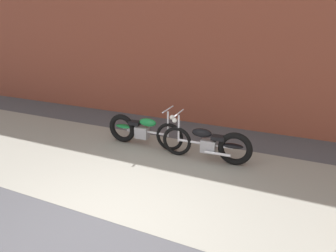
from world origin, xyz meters
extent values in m
plane|color=#47474C|center=(0.00, 0.00, 0.00)|extent=(80.00, 80.00, 0.00)
cube|color=gray|center=(0.00, 1.75, 0.00)|extent=(36.00, 3.50, 0.01)
cube|color=brown|center=(0.00, 5.20, 2.45)|extent=(36.00, 0.50, 4.89)
torus|color=black|center=(-0.18, 2.79, 0.34)|extent=(0.68, 0.09, 0.68)
torus|color=black|center=(-1.48, 2.78, 0.36)|extent=(0.73, 0.14, 0.73)
cylinder|color=silver|center=(-0.83, 2.78, 0.38)|extent=(1.24, 0.07, 0.06)
cube|color=#99999E|center=(-0.91, 2.78, 0.34)|extent=(0.32, 0.22, 0.28)
ellipsoid|color=#197A38|center=(-0.75, 2.78, 0.62)|extent=(0.44, 0.19, 0.20)
ellipsoid|color=#197A38|center=(-1.43, 2.78, 0.42)|extent=(0.44, 0.18, 0.10)
cube|color=black|center=(-1.11, 2.78, 0.56)|extent=(0.28, 0.20, 0.08)
cylinder|color=silver|center=(-0.22, 2.79, 0.65)|extent=(0.04, 0.04, 0.62)
cylinder|color=silver|center=(-0.22, 2.79, 1.01)|extent=(0.04, 0.58, 0.03)
sphere|color=white|center=(-0.12, 2.79, 0.83)|extent=(0.11, 0.11, 0.11)
cylinder|color=silver|center=(-1.15, 2.93, 0.26)|extent=(0.55, 0.06, 0.06)
torus|color=black|center=(0.08, 2.62, 0.34)|extent=(0.68, 0.11, 0.68)
torus|color=black|center=(1.38, 2.67, 0.36)|extent=(0.73, 0.16, 0.73)
cylinder|color=silver|center=(0.73, 2.64, 0.38)|extent=(1.24, 0.10, 0.06)
cube|color=#99999E|center=(0.81, 2.65, 0.34)|extent=(0.33, 0.23, 0.28)
ellipsoid|color=black|center=(0.65, 2.64, 0.62)|extent=(0.45, 0.21, 0.20)
ellipsoid|color=black|center=(1.33, 2.67, 0.42)|extent=(0.45, 0.20, 0.10)
cube|color=black|center=(1.01, 2.65, 0.56)|extent=(0.29, 0.21, 0.08)
cylinder|color=silver|center=(0.12, 2.62, 0.65)|extent=(0.05, 0.05, 0.62)
cylinder|color=silver|center=(0.12, 2.62, 1.01)|extent=(0.05, 0.58, 0.03)
sphere|color=white|center=(0.02, 2.61, 0.83)|extent=(0.11, 0.11, 0.11)
cylinder|color=silver|center=(1.05, 2.50, 0.26)|extent=(0.55, 0.08, 0.06)
camera|label=1|loc=(2.37, -2.98, 2.85)|focal=30.93mm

